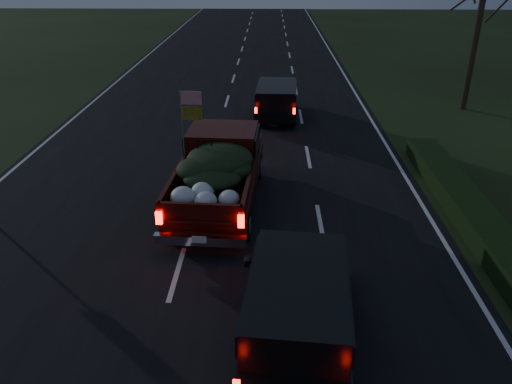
# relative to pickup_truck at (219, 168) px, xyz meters

# --- Properties ---
(ground) EXTENTS (120.00, 120.00, 0.00)m
(ground) POSITION_rel_pickup_truck_xyz_m (-0.67, -3.77, -1.13)
(ground) COLOR black
(ground) RESTS_ON ground
(road_asphalt) EXTENTS (14.00, 120.00, 0.02)m
(road_asphalt) POSITION_rel_pickup_truck_xyz_m (-0.67, -3.77, -1.12)
(road_asphalt) COLOR black
(road_asphalt) RESTS_ON ground
(hedge_row) EXTENTS (1.00, 10.00, 0.60)m
(hedge_row) POSITION_rel_pickup_truck_xyz_m (7.13, -0.77, -0.83)
(hedge_row) COLOR black
(hedge_row) RESTS_ON ground
(pickup_truck) EXTENTS (2.53, 5.88, 3.02)m
(pickup_truck) POSITION_rel_pickup_truck_xyz_m (0.00, 0.00, 0.00)
(pickup_truck) COLOR #3F0E08
(pickup_truck) RESTS_ON ground
(lead_suv) EXTENTS (1.96, 4.32, 1.22)m
(lead_suv) POSITION_rel_pickup_truck_xyz_m (1.81, 8.67, -0.21)
(lead_suv) COLOR black
(lead_suv) RESTS_ON ground
(rear_suv) EXTENTS (2.26, 4.62, 1.28)m
(rear_suv) POSITION_rel_pickup_truck_xyz_m (2.04, -5.96, -0.16)
(rear_suv) COLOR black
(rear_suv) RESTS_ON ground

